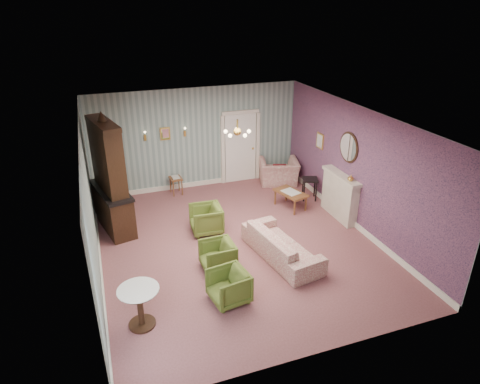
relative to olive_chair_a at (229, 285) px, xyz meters
name	(u,v)px	position (x,y,z in m)	size (l,w,h in m)	color
floor	(238,244)	(0.81, 1.80, -0.34)	(7.00, 7.00, 0.00)	#884F51
ceiling	(237,120)	(0.81, 1.80, 2.56)	(7.00, 7.00, 0.00)	white
wall_back	(197,139)	(0.81, 5.30, 1.11)	(6.00, 6.00, 0.00)	slate
wall_front	(318,280)	(0.81, -1.70, 1.11)	(6.00, 6.00, 0.00)	slate
wall_left	(90,207)	(-2.19, 1.80, 1.11)	(7.00, 7.00, 0.00)	slate
wall_right	(358,169)	(3.81, 1.80, 1.11)	(7.00, 7.00, 0.00)	slate
wall_right_floral	(357,169)	(3.79, 1.80, 1.11)	(7.00, 7.00, 0.00)	#AD5673
door	(240,147)	(2.11, 5.26, 0.74)	(1.12, 0.12, 2.16)	white
olive_chair_a	(229,285)	(0.00, 0.00, 0.00)	(0.67, 0.62, 0.68)	#516322
olive_chair_b	(218,255)	(0.10, 1.04, -0.01)	(0.65, 0.61, 0.67)	#516322
olive_chair_c	(206,218)	(0.29, 2.59, 0.02)	(0.71, 0.67, 0.73)	#516322
sofa_chintz	(282,240)	(1.52, 0.99, 0.07)	(2.11, 0.62, 0.82)	#993D46
wingback_chair	(279,168)	(3.11, 4.66, 0.15)	(1.12, 0.73, 0.98)	#993D46
dresser	(108,174)	(-1.75, 3.52, 1.07)	(0.59, 1.69, 2.82)	black
fireplace	(340,196)	(3.67, 2.20, 0.24)	(0.30, 1.40, 1.16)	beige
mantel_vase	(351,178)	(3.65, 1.80, 0.89)	(0.15, 0.15, 0.15)	gold
oval_mirror	(349,147)	(3.77, 2.20, 1.51)	(0.04, 0.76, 0.84)	white
framed_print	(320,141)	(3.78, 3.55, 1.26)	(0.04, 0.34, 0.42)	gold
coffee_table	(290,200)	(2.73, 3.07, -0.11)	(0.50, 0.90, 0.46)	brown
side_table_black	(309,189)	(3.46, 3.36, -0.04)	(0.41, 0.41, 0.61)	black
pedestal_table	(140,307)	(-1.60, -0.12, 0.04)	(0.70, 0.70, 0.76)	black
nesting_table	(176,185)	(0.05, 4.95, -0.07)	(0.32, 0.41, 0.54)	brown
gilt_mirror_back	(165,134)	(-0.09, 5.26, 1.36)	(0.28, 0.06, 0.36)	gold
sconce_left	(145,136)	(-0.64, 5.24, 1.36)	(0.16, 0.12, 0.30)	gold
sconce_right	(185,132)	(0.46, 5.24, 1.36)	(0.16, 0.12, 0.30)	gold
chandelier	(237,133)	(0.81, 1.80, 2.29)	(0.56, 0.56, 0.36)	gold
burgundy_cushion	(279,170)	(3.06, 4.51, 0.14)	(0.38, 0.10, 0.38)	maroon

